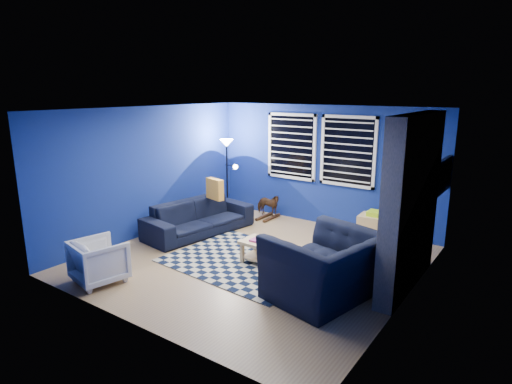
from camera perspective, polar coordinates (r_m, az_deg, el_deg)
floor at (r=7.31m, az=-0.29°, el=-9.03°), size 5.00×5.00×0.00m
ceiling at (r=6.76m, az=-0.32°, el=10.94°), size 5.00×5.00×0.00m
wall_back at (r=9.04m, az=8.92°, el=3.48°), size 5.00×0.00×5.00m
wall_left at (r=8.59m, az=-14.05°, el=2.70°), size 0.00×5.00×5.00m
wall_right at (r=5.89m, az=19.97°, el=-2.64°), size 0.00×5.00×5.00m
fireplace at (r=6.41m, az=19.91°, el=-1.86°), size 0.65×2.00×2.50m
window_left at (r=9.31m, az=4.73°, el=6.06°), size 1.17×0.06×1.42m
window_right at (r=8.73m, az=12.13°, el=5.30°), size 1.17×0.06×1.42m
tv at (r=7.78m, az=23.63°, el=1.97°), size 0.07×1.00×0.58m
rug at (r=7.25m, az=-1.24°, el=-9.16°), size 2.64×2.18×0.02m
sofa at (r=8.58m, az=-7.61°, el=-3.36°), size 2.35×1.21×0.66m
armchair_big at (r=5.96m, az=9.12°, el=-9.83°), size 1.66×1.52×0.92m
armchair_bent at (r=6.84m, az=-20.19°, el=-8.62°), size 0.83×0.84×0.65m
rocking_horse at (r=9.45m, az=1.60°, el=-1.71°), size 0.32×0.61×0.50m
coffee_table at (r=7.02m, az=1.25°, el=-7.53°), size 0.83×0.50×0.41m
cabinet at (r=8.27m, az=15.74°, el=-4.80°), size 0.66×0.46×0.62m
floor_lamp at (r=9.45m, az=-3.84°, el=5.11°), size 0.47×0.29×1.74m
throw_pillow at (r=8.58m, az=-5.51°, el=0.40°), size 0.46×0.24×0.42m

